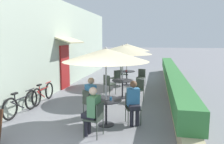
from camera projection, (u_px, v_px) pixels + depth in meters
The scene contains 23 objects.
cafe_facade_wall at pixel (66, 45), 11.12m from camera, with size 0.98×14.08×4.20m.
planter_hedge at pixel (172, 79), 10.34m from camera, with size 0.60×13.08×1.01m.
patio_table_near at pixel (106, 106), 6.08m from camera, with size 0.86×0.86×0.74m.
patio_umbrella_near at pixel (106, 55), 5.87m from camera, with size 2.34×2.34×2.20m.
cafe_chair_near_left at pixel (96, 117), 5.35m from camera, with size 0.47×0.47×0.87m.
seated_patron_near_left at pixel (92, 109), 5.37m from camera, with size 0.45×0.39×1.25m.
cafe_chair_near_right at pixel (133, 105), 6.26m from camera, with size 0.51×0.51×0.87m.
seated_patron_near_right at pixel (134, 101), 6.12m from camera, with size 0.43×0.48×1.25m.
cafe_chair_near_back at pixel (89, 102), 6.64m from camera, with size 0.56×0.56×0.87m.
seated_patron_near_back at pixel (92, 96), 6.68m from camera, with size 0.50×0.51×1.25m.
coffee_cup_near at pixel (111, 99), 5.97m from camera, with size 0.07×0.07×0.09m.
patio_table_mid at pixel (122, 84), 8.92m from camera, with size 0.86×0.86×0.74m.
patio_umbrella_mid at pixel (123, 50), 8.71m from camera, with size 2.34×2.34×2.20m.
cafe_chair_mid_left at pixel (138, 88), 8.43m from camera, with size 0.56×0.56×0.87m.
cafe_chair_mid_right at pixel (108, 83), 9.44m from camera, with size 0.56×0.56×0.87m.
patio_table_far at pixel (127, 74), 11.45m from camera, with size 0.86×0.86×0.74m.
patio_umbrella_far at pixel (127, 47), 11.23m from camera, with size 2.34×2.34×2.20m.
cafe_chair_far_left at pixel (123, 73), 12.20m from camera, with size 0.50×0.50×0.87m.
cafe_chair_far_right at pixel (116, 77), 10.94m from camera, with size 0.56×0.56×0.87m.
cafe_chair_far_back at pixel (141, 76), 11.22m from camera, with size 0.47×0.47×0.87m.
coffee_cup_far at pixel (126, 71), 11.24m from camera, with size 0.07×0.07×0.09m.
bicycle_leaning at pixel (21, 103), 6.98m from camera, with size 0.16×1.73×0.77m.
bicycle_second at pixel (43, 93), 8.33m from camera, with size 0.14×1.71×0.76m.
Camera 1 is at (2.00, -3.60, 2.40)m, focal length 35.00 mm.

